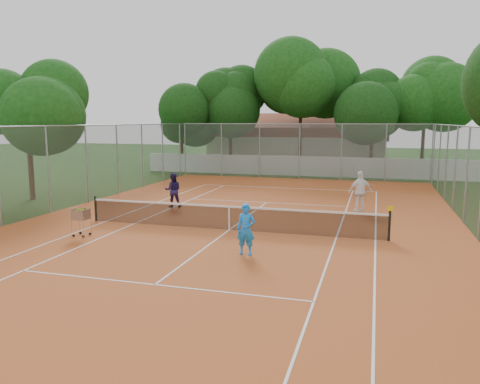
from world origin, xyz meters
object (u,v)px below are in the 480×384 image
(player_far_left, at_px, (173,190))
(player_far_right, at_px, (360,192))
(clubhouse, at_px, (299,141))
(ball_hopper, at_px, (81,221))
(tennis_net, at_px, (229,218))
(player_near, at_px, (246,229))

(player_far_left, distance_m, player_far_right, 8.98)
(player_far_left, xyz_separation_m, player_far_right, (8.88, 1.29, 0.12))
(clubhouse, distance_m, ball_hopper, 31.64)
(tennis_net, xyz_separation_m, clubhouse, (-2.00, 29.00, 1.69))
(tennis_net, relative_size, clubhouse, 0.72)
(player_far_left, bearing_deg, player_near, 105.65)
(tennis_net, bearing_deg, player_far_left, 136.51)
(player_far_right, bearing_deg, player_far_left, -15.54)
(player_far_left, height_order, player_far_right, player_far_right)
(player_near, distance_m, ball_hopper, 6.48)
(player_far_left, bearing_deg, player_far_right, 164.88)
(tennis_net, distance_m, player_far_left, 5.71)
(player_far_right, bearing_deg, ball_hopper, 14.64)
(player_near, bearing_deg, ball_hopper, 175.36)
(clubhouse, relative_size, player_far_left, 9.77)
(player_far_left, bearing_deg, ball_hopper, 59.58)
(ball_hopper, bearing_deg, player_far_right, 47.19)
(clubhouse, xyz_separation_m, player_far_right, (6.75, -23.79, -1.22))
(clubhouse, distance_m, player_far_left, 25.20)
(tennis_net, relative_size, player_far_right, 6.20)
(tennis_net, xyz_separation_m, ball_hopper, (-4.92, -2.46, 0.07))
(player_far_right, bearing_deg, clubhouse, -97.96)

